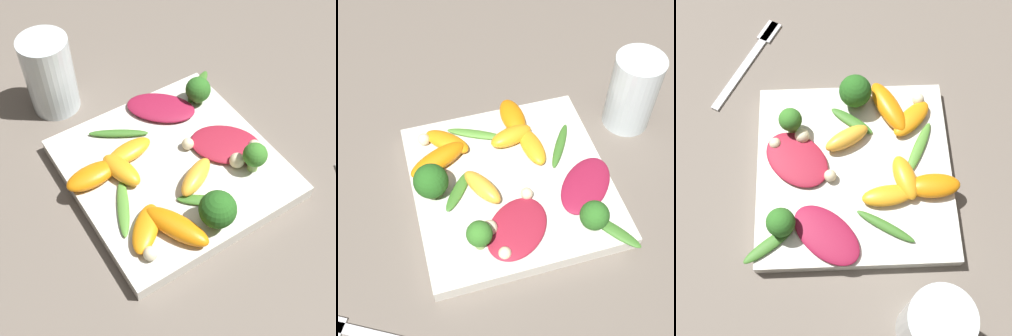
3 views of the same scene
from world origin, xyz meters
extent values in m
plane|color=#6B6056|center=(0.00, 0.00, 0.00)|extent=(2.40, 2.40, 0.00)
cube|color=silver|center=(0.00, 0.00, 0.01)|extent=(0.24, 0.24, 0.02)
cylinder|color=silver|center=(-0.07, 0.19, 0.05)|extent=(0.07, 0.07, 0.11)
cube|color=silver|center=(0.14, -0.18, 0.00)|extent=(0.09, 0.15, 0.01)
cube|color=silver|center=(0.11, -0.23, 0.00)|extent=(0.04, 0.04, 0.01)
ellipsoid|color=maroon|center=(0.04, 0.08, 0.03)|extent=(0.10, 0.10, 0.01)
ellipsoid|color=maroon|center=(0.07, -0.01, 0.02)|extent=(0.11, 0.11, 0.01)
ellipsoid|color=#FCAD33|center=(0.01, -0.04, 0.03)|extent=(0.06, 0.05, 0.02)
ellipsoid|color=orange|center=(-0.06, 0.02, 0.03)|extent=(0.04, 0.06, 0.02)
ellipsoid|color=orange|center=(-0.08, -0.06, 0.03)|extent=(0.06, 0.06, 0.02)
ellipsoid|color=orange|center=(-0.09, 0.03, 0.03)|extent=(0.07, 0.03, 0.02)
ellipsoid|color=orange|center=(-0.05, -0.08, 0.03)|extent=(0.06, 0.08, 0.02)
ellipsoid|color=orange|center=(-0.04, 0.04, 0.03)|extent=(0.06, 0.03, 0.02)
cylinder|color=#84AD5B|center=(-0.01, -0.10, 0.03)|extent=(0.02, 0.02, 0.02)
sphere|color=#26601E|center=(-0.01, -0.10, 0.05)|extent=(0.04, 0.04, 0.04)
cylinder|color=#7A9E51|center=(0.09, 0.07, 0.03)|extent=(0.01, 0.01, 0.01)
sphere|color=#2D6B23|center=(0.09, 0.07, 0.04)|extent=(0.03, 0.03, 0.03)
cylinder|color=#84AD5B|center=(0.08, -0.06, 0.03)|extent=(0.01, 0.01, 0.02)
sphere|color=#387A28|center=(0.08, -0.06, 0.05)|extent=(0.03, 0.03, 0.03)
ellipsoid|color=#518E33|center=(-0.08, -0.02, 0.02)|extent=(0.05, 0.08, 0.01)
ellipsoid|color=#3D7528|center=(-0.03, 0.08, 0.02)|extent=(0.07, 0.05, 0.01)
ellipsoid|color=#3D7528|center=(0.00, -0.07, 0.02)|extent=(0.06, 0.05, 0.01)
ellipsoid|color=#3D7528|center=(0.10, 0.09, 0.02)|extent=(0.07, 0.05, 0.01)
sphere|color=beige|center=(0.06, -0.04, 0.03)|extent=(0.02, 0.02, 0.02)
sphere|color=beige|center=(-0.09, -0.09, 0.03)|extent=(0.02, 0.02, 0.02)
sphere|color=beige|center=(0.03, 0.01, 0.03)|extent=(0.02, 0.02, 0.02)
sphere|color=beige|center=(0.10, -0.04, 0.03)|extent=(0.01, 0.01, 0.01)
camera|label=1|loc=(-0.20, -0.29, 0.47)|focal=50.00mm
camera|label=2|loc=(0.32, -0.10, 0.49)|focal=50.00mm
camera|label=3|loc=(0.02, 0.23, 0.55)|focal=50.00mm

